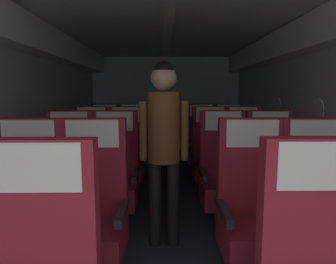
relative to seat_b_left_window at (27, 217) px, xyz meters
The scene contains 19 objects.
ground 1.82m from the seat_b_left_window, 53.74° to the left, with size 3.79×7.91×0.02m, color #2D3342.
fuselage_shell 2.30m from the seat_b_left_window, 58.71° to the left, with size 3.67×7.56×2.29m.
seat_b_left_window is the anchor object (origin of this frame).
seat_b_left_aisle 0.46m from the seat_b_left_window, ahead, with size 0.50×0.49×1.19m.
seat_b_right_aisle 2.08m from the seat_b_left_window, ahead, with size 0.50×0.49×1.19m.
seat_b_right_window 1.62m from the seat_b_left_window, ahead, with size 0.50×0.49×1.19m.
seat_c_left_window 0.95m from the seat_b_left_window, 90.35° to the left, with size 0.50×0.49×1.19m.
seat_c_left_aisle 1.07m from the seat_b_left_window, 64.26° to the left, with size 0.50×0.49×1.19m.
seat_c_right_aisle 2.29m from the seat_b_left_window, 24.31° to the left, with size 0.50×0.49×1.19m.
seat_c_right_window 1.87m from the seat_b_left_window, 31.24° to the left, with size 0.50×0.49×1.19m.
seat_d_left_window 1.93m from the seat_b_left_window, 90.34° to the left, with size 0.50×0.49×1.19m.
seat_d_left_aisle 1.98m from the seat_b_left_window, 76.43° to the left, with size 0.50×0.49×1.19m.
seat_d_right_aisle 2.83m from the seat_b_left_window, 42.95° to the left, with size 0.50×0.49×1.19m.
seat_d_right_window 2.50m from the seat_b_left_window, 49.81° to the left, with size 0.50×0.49×1.19m.
seat_e_left_window 2.88m from the seat_b_left_window, 90.32° to the left, with size 0.50×0.49×1.19m.
seat_e_left_aisle 2.91m from the seat_b_left_window, 80.89° to the left, with size 0.50×0.49×1.19m.
seat_e_right_aisle 3.54m from the seat_b_left_window, 54.06° to the left, with size 0.50×0.49×1.19m.
seat_e_right_window 3.30m from the seat_b_left_window, 60.75° to the left, with size 0.50×0.49×1.19m.
flight_attendant 1.22m from the seat_b_left_window, 27.94° to the left, with size 0.43×0.28×1.63m.
Camera 1 is at (-0.07, 0.32, 1.37)m, focal length 31.57 mm.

